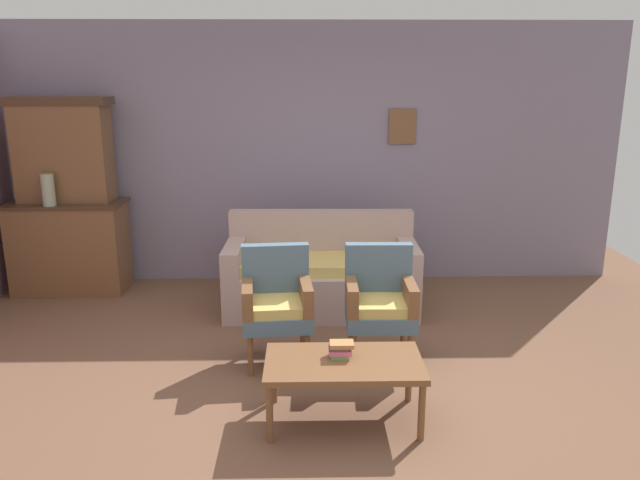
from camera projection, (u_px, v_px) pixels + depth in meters
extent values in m
plane|color=brown|center=(322.00, 394.00, 4.36)|extent=(7.68, 7.68, 0.00)
cube|color=gray|center=(316.00, 155.00, 6.56)|extent=(6.40, 0.06, 2.70)
cube|color=brown|center=(402.00, 126.00, 6.46)|extent=(0.28, 0.02, 0.36)
cube|color=brown|center=(70.00, 248.00, 6.37)|extent=(1.10, 0.52, 0.90)
cube|color=#462D1B|center=(66.00, 204.00, 6.25)|extent=(1.16, 0.55, 0.03)
cube|color=brown|center=(63.00, 154.00, 6.20)|extent=(0.90, 0.36, 0.95)
cube|color=#462D1B|center=(58.00, 101.00, 6.07)|extent=(0.99, 0.38, 0.08)
cylinder|color=#9FA78C|center=(48.00, 190.00, 6.03)|extent=(0.12, 0.12, 0.31)
cube|color=tan|center=(321.00, 289.00, 5.87)|extent=(1.79, 0.84, 0.42)
cube|color=tan|center=(321.00, 235.00, 6.07)|extent=(1.78, 0.20, 0.48)
cube|color=tan|center=(408.00, 256.00, 5.79)|extent=(0.18, 0.80, 0.24)
cube|color=tan|center=(235.00, 256.00, 5.78)|extent=(0.18, 0.80, 0.24)
cube|color=tan|center=(376.00, 264.00, 5.77)|extent=(0.47, 0.57, 0.10)
cube|color=tan|center=(321.00, 264.00, 5.77)|extent=(0.47, 0.57, 0.10)
cube|color=tan|center=(266.00, 264.00, 5.76)|extent=(0.47, 0.57, 0.10)
cube|color=slate|center=(277.00, 317.00, 4.75)|extent=(0.56, 0.52, 0.12)
cube|color=tan|center=(277.00, 307.00, 4.70)|extent=(0.48, 0.45, 0.10)
cube|color=slate|center=(275.00, 273.00, 4.86)|extent=(0.53, 0.15, 0.46)
cube|color=brown|center=(306.00, 295.00, 4.73)|extent=(0.12, 0.49, 0.22)
cube|color=brown|center=(248.00, 297.00, 4.68)|extent=(0.12, 0.49, 0.22)
cylinder|color=brown|center=(307.00, 353.00, 4.64)|extent=(0.04, 0.04, 0.32)
cylinder|color=brown|center=(250.00, 355.00, 4.60)|extent=(0.04, 0.04, 0.32)
cylinder|color=brown|center=(303.00, 332.00, 5.01)|extent=(0.04, 0.04, 0.32)
cylinder|color=brown|center=(250.00, 335.00, 4.96)|extent=(0.04, 0.04, 0.32)
cube|color=slate|center=(380.00, 316.00, 4.77)|extent=(0.53, 0.49, 0.12)
cube|color=tan|center=(380.00, 306.00, 4.72)|extent=(0.45, 0.41, 0.10)
cube|color=slate|center=(378.00, 272.00, 4.88)|extent=(0.52, 0.11, 0.46)
cube|color=brown|center=(409.00, 295.00, 4.72)|extent=(0.09, 0.48, 0.22)
cube|color=brown|center=(352.00, 295.00, 4.72)|extent=(0.09, 0.48, 0.22)
cylinder|color=brown|center=(410.00, 353.00, 4.64)|extent=(0.04, 0.04, 0.32)
cylinder|color=brown|center=(354.00, 353.00, 4.64)|extent=(0.04, 0.04, 0.32)
cylinder|color=brown|center=(403.00, 333.00, 5.01)|extent=(0.04, 0.04, 0.32)
cylinder|color=brown|center=(351.00, 333.00, 5.00)|extent=(0.04, 0.04, 0.32)
cube|color=brown|center=(344.00, 363.00, 3.94)|extent=(1.00, 0.56, 0.04)
cylinder|color=brown|center=(274.00, 377.00, 4.21)|extent=(0.04, 0.04, 0.38)
cylinder|color=brown|center=(409.00, 375.00, 4.23)|extent=(0.04, 0.04, 0.38)
cylinder|color=brown|center=(270.00, 414.00, 3.75)|extent=(0.04, 0.04, 0.38)
cylinder|color=brown|center=(422.00, 412.00, 3.77)|extent=(0.04, 0.04, 0.38)
cube|color=#70A05E|center=(339.00, 355.00, 3.98)|extent=(0.11, 0.11, 0.03)
cube|color=#E2648B|center=(340.00, 352.00, 3.97)|extent=(0.14, 0.10, 0.03)
cube|color=brown|center=(338.00, 348.00, 3.96)|extent=(0.12, 0.07, 0.02)
cube|color=#AE7542|center=(342.00, 344.00, 3.97)|extent=(0.15, 0.11, 0.03)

